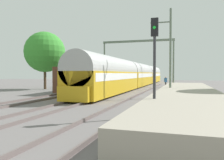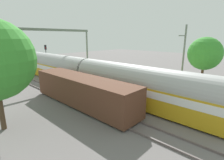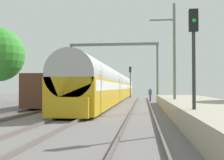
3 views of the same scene
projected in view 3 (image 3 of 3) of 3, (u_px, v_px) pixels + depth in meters
ground at (77, 116)px, 17.20m from camera, size 120.00×120.00×0.00m
track_far_west at (16, 114)px, 17.64m from camera, size 1.51×60.00×0.16m
track_west at (77, 115)px, 17.20m from camera, size 1.52×60.00×0.16m
track_east at (142, 116)px, 16.76m from camera, size 1.51×60.00×0.16m
platform at (200, 108)px, 18.34m from camera, size 4.40×28.00×0.90m
passenger_train at (114, 86)px, 39.30m from camera, size 2.93×49.20×3.82m
freight_car at (62, 90)px, 27.50m from camera, size 2.80×13.00×2.70m
person_crossing at (150, 93)px, 35.22m from camera, size 0.45×0.46×1.73m
railway_signal_near at (194, 53)px, 11.24m from camera, size 0.36×0.30×4.93m
railway_signal_far at (130, 78)px, 45.75m from camera, size 0.36×0.30×5.16m
catenary_gantry at (114, 59)px, 38.42m from camera, size 12.27×0.28×7.86m
catenary_pole_east_mid at (174, 55)px, 20.72m from camera, size 1.90×0.20×8.00m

